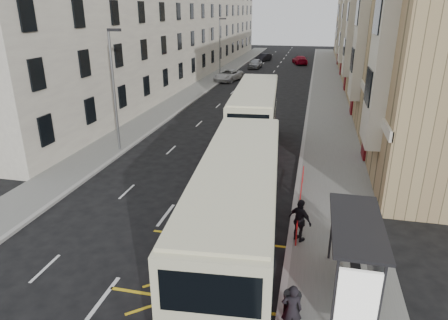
% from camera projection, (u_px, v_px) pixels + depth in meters
% --- Properties ---
extents(ground, '(200.00, 200.00, 0.00)m').
position_uv_depth(ground, '(129.00, 263.00, 15.53)').
color(ground, black).
rests_on(ground, ground).
extents(pavement_right, '(4.00, 120.00, 0.15)m').
position_uv_depth(pavement_right, '(328.00, 104.00, 41.17)').
color(pavement_right, slate).
rests_on(pavement_right, ground).
extents(pavement_left, '(3.00, 120.00, 0.15)m').
position_uv_depth(pavement_left, '(185.00, 97.00, 44.40)').
color(pavement_left, slate).
rests_on(pavement_left, ground).
extents(kerb_right, '(0.25, 120.00, 0.15)m').
position_uv_depth(kerb_right, '(309.00, 103.00, 41.59)').
color(kerb_right, '#989793').
rests_on(kerb_right, ground).
extents(kerb_left, '(0.25, 120.00, 0.15)m').
position_uv_depth(kerb_left, '(198.00, 98.00, 44.09)').
color(kerb_left, '#989793').
rests_on(kerb_left, ground).
extents(road_markings, '(10.00, 110.00, 0.01)m').
position_uv_depth(road_markings, '(269.00, 79.00, 56.53)').
color(road_markings, silver).
rests_on(road_markings, ground).
extents(terrace_right, '(10.75, 79.00, 15.25)m').
position_uv_depth(terrace_right, '(387.00, 23.00, 51.10)').
color(terrace_right, tan).
rests_on(terrace_right, ground).
extents(terrace_left, '(9.18, 79.00, 13.25)m').
position_uv_depth(terrace_left, '(178.00, 29.00, 57.47)').
color(terrace_left, beige).
rests_on(terrace_left, ground).
extents(bus_shelter, '(1.65, 4.25, 2.70)m').
position_uv_depth(bus_shelter, '(361.00, 249.00, 12.67)').
color(bus_shelter, black).
rests_on(bus_shelter, pavement_right).
extents(guard_railing, '(0.06, 6.56, 1.01)m').
position_uv_depth(guard_railing, '(301.00, 196.00, 19.16)').
color(guard_railing, red).
rests_on(guard_railing, pavement_right).
extents(street_lamp_near, '(0.93, 0.18, 8.00)m').
position_uv_depth(street_lamp_near, '(114.00, 84.00, 26.14)').
color(street_lamp_near, slate).
rests_on(street_lamp_near, pavement_left).
extents(street_lamp_far, '(0.93, 0.18, 8.00)m').
position_uv_depth(street_lamp_far, '(220.00, 46.00, 53.47)').
color(street_lamp_far, slate).
rests_on(street_lamp_far, pavement_left).
extents(double_decker_front, '(3.61, 11.60, 4.55)m').
position_uv_depth(double_decker_front, '(237.00, 219.00, 14.13)').
color(double_decker_front, beige).
rests_on(double_decker_front, ground).
extents(double_decker_rear, '(3.54, 11.59, 4.55)m').
position_uv_depth(double_decker_rear, '(255.00, 121.00, 26.54)').
color(double_decker_rear, beige).
rests_on(double_decker_rear, ground).
extents(litter_bin, '(0.56, 0.56, 0.93)m').
position_uv_depth(litter_bin, '(292.00, 306.00, 12.43)').
color(litter_bin, black).
rests_on(litter_bin, pavement_right).
extents(pedestrian_near, '(0.68, 0.50, 1.70)m').
position_uv_depth(pedestrian_near, '(292.00, 310.00, 11.73)').
color(pedestrian_near, black).
rests_on(pedestrian_near, pavement_right).
extents(pedestrian_mid, '(0.87, 0.75, 1.54)m').
position_uv_depth(pedestrian_mid, '(344.00, 220.00, 16.91)').
color(pedestrian_mid, black).
rests_on(pedestrian_mid, pavement_right).
extents(pedestrian_far, '(1.17, 1.01, 1.88)m').
position_uv_depth(pedestrian_far, '(300.00, 221.00, 16.47)').
color(pedestrian_far, black).
rests_on(pedestrian_far, pavement_right).
extents(white_van, '(3.70, 5.91, 1.52)m').
position_uv_depth(white_van, '(228.00, 75.00, 54.51)').
color(white_van, silver).
rests_on(white_van, ground).
extents(car_silver, '(2.01, 4.58, 1.54)m').
position_uv_depth(car_silver, '(255.00, 64.00, 66.11)').
color(car_silver, '#92959A').
rests_on(car_silver, ground).
extents(car_dark, '(2.69, 4.47, 1.39)m').
position_uv_depth(car_dark, '(264.00, 57.00, 75.16)').
color(car_dark, black).
rests_on(car_dark, ground).
extents(car_red, '(3.25, 5.47, 1.48)m').
position_uv_depth(car_red, '(300.00, 60.00, 70.89)').
color(car_red, maroon).
rests_on(car_red, ground).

